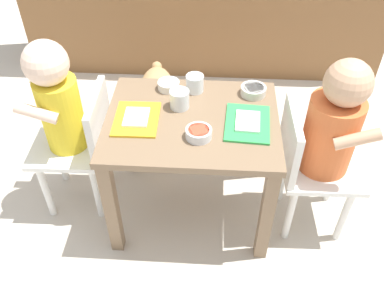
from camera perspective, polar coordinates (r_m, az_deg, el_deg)
The scene contains 12 objects.
ground_plane at distance 1.78m, azimuth 0.00°, elevation -7.16°, with size 7.00×7.00×0.00m, color beige.
dining_table at distance 1.51m, azimuth 0.00°, elevation 2.10°, with size 0.60×0.48×0.47m.
seated_child_left at distance 1.57m, azimuth -16.97°, elevation 5.64°, with size 0.29×0.29×0.72m.
seated_child_right at distance 1.49m, azimuth 17.94°, elevation 2.85°, with size 0.29×0.29×0.72m.
dog at distance 2.01m, azimuth -4.73°, elevation 7.65°, with size 0.21×0.49×0.31m.
food_tray_left at distance 1.45m, azimuth -7.50°, elevation 4.70°, with size 0.15×0.19×0.02m.
food_tray_right at distance 1.44m, azimuth 7.50°, elevation 4.14°, with size 0.16×0.21×0.02m.
water_cup_left at distance 1.57m, azimuth 0.50°, elevation 9.32°, with size 0.07×0.07×0.06m.
water_cup_right at distance 1.49m, azimuth -1.70°, elevation 7.20°, with size 0.07×0.07×0.07m.
veggie_bowl_far at distance 1.57m, azimuth 8.28°, elevation 8.44°, with size 0.09×0.09×0.03m.
cereal_bowl_left_side at distance 1.59m, azimuth -3.17°, elevation 9.22°, with size 0.08×0.08×0.03m.
veggie_bowl_near at distance 1.37m, azimuth 0.91°, elevation 2.79°, with size 0.09×0.09×0.03m.
Camera 1 is at (0.07, -1.14, 1.37)m, focal length 39.53 mm.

